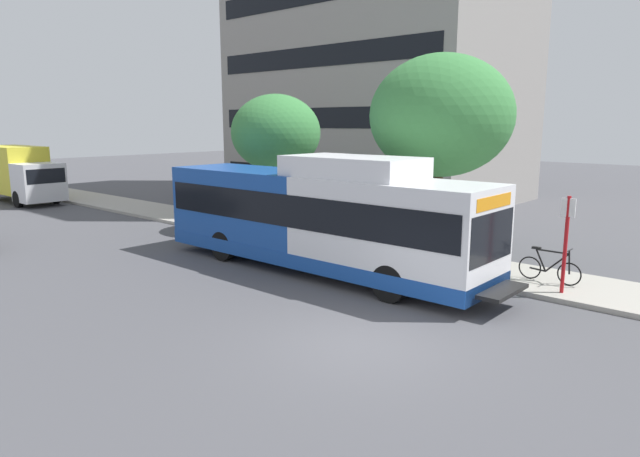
# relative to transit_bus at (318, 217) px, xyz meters

# --- Properties ---
(ground_plane) EXTENTS (120.00, 120.00, 0.00)m
(ground_plane) POSITION_rel_transit_bus_xyz_m (-3.86, 3.36, -1.70)
(ground_plane) COLOR #4C4C51
(sidewalk_curb) EXTENTS (3.00, 56.00, 0.14)m
(sidewalk_curb) POSITION_rel_transit_bus_xyz_m (3.14, 1.36, -1.63)
(sidewalk_curb) COLOR #A8A399
(sidewalk_curb) RESTS_ON ground
(transit_bus) EXTENTS (2.58, 12.25, 3.65)m
(transit_bus) POSITION_rel_transit_bus_xyz_m (0.00, 0.00, 0.00)
(transit_bus) COLOR white
(transit_bus) RESTS_ON ground
(bus_stop_sign_pole) EXTENTS (0.10, 0.36, 2.60)m
(bus_stop_sign_pole) POSITION_rel_transit_bus_xyz_m (2.21, -6.76, -0.05)
(bus_stop_sign_pole) COLOR red
(bus_stop_sign_pole) RESTS_ON sidewalk_curb
(bicycle_parked) EXTENTS (0.52, 1.76, 1.02)m
(bicycle_parked) POSITION_rel_transit_bus_xyz_m (2.99, -6.14, -1.14)
(bicycle_parked) COLOR black
(bicycle_parked) RESTS_ON sidewalk_curb
(street_tree_near_stop) EXTENTS (4.76, 4.76, 6.72)m
(street_tree_near_stop) POSITION_rel_transit_bus_xyz_m (4.03, -1.92, 3.12)
(street_tree_near_stop) COLOR #4C3823
(street_tree_near_stop) RESTS_ON sidewalk_curb
(street_tree_mid_block) EXTENTS (3.76, 3.76, 5.66)m
(street_tree_mid_block) POSITION_rel_transit_bus_xyz_m (3.82, 5.74, 2.48)
(street_tree_mid_block) COLOR #4C3823
(street_tree_mid_block) RESTS_ON sidewalk_curb
(box_truck_background) EXTENTS (2.32, 7.01, 3.25)m
(box_truck_background) POSITION_rel_transit_bus_xyz_m (0.11, 23.56, 0.04)
(box_truck_background) COLOR silver
(box_truck_background) RESTS_ON ground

